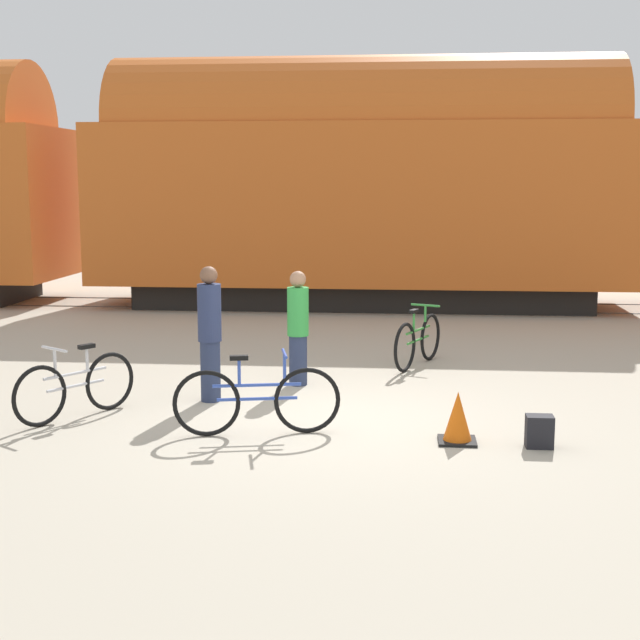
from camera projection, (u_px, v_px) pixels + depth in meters
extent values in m
plane|color=#B2A893|center=(323.00, 419.00, 10.36)|extent=(80.00, 80.00, 0.00)
cube|color=black|center=(361.00, 293.00, 19.75)|extent=(9.76, 2.30, 0.55)
cube|color=#CC5B1E|center=(362.00, 204.00, 19.45)|extent=(11.62, 3.07, 3.39)
cylinder|color=#CC5B1E|center=(363.00, 125.00, 19.19)|extent=(10.69, 2.91, 2.91)
cube|color=#4C4238|center=(360.00, 310.00, 19.09)|extent=(49.00, 0.07, 0.01)
cube|color=#4C4238|center=(363.00, 301.00, 20.50)|extent=(49.00, 0.07, 0.01)
torus|color=black|center=(430.00, 337.00, 13.72)|extent=(0.33, 0.68, 0.72)
torus|color=black|center=(405.00, 347.00, 12.86)|extent=(0.33, 0.68, 0.72)
cylinder|color=#338C38|center=(418.00, 330.00, 13.26)|extent=(0.38, 0.81, 0.04)
cylinder|color=#338C38|center=(418.00, 340.00, 13.28)|extent=(0.35, 0.74, 0.04)
cylinder|color=#338C38|center=(414.00, 321.00, 13.08)|extent=(0.04, 0.04, 0.30)
cube|color=black|center=(414.00, 311.00, 13.06)|extent=(0.15, 0.22, 0.05)
cylinder|color=#338C38|center=(425.00, 316.00, 13.47)|extent=(0.04, 0.04, 0.34)
cylinder|color=#338C38|center=(425.00, 305.00, 13.44)|extent=(0.44, 0.21, 0.03)
torus|color=black|center=(307.00, 400.00, 9.73)|extent=(0.73, 0.20, 0.73)
torus|color=black|center=(207.00, 403.00, 9.60)|extent=(0.73, 0.20, 0.73)
cylinder|color=#3351B7|center=(257.00, 385.00, 9.64)|extent=(0.95, 0.24, 0.04)
cylinder|color=#3351B7|center=(257.00, 399.00, 9.66)|extent=(0.86, 0.22, 0.04)
cylinder|color=#3351B7|center=(239.00, 372.00, 9.59)|extent=(0.04, 0.04, 0.31)
cube|color=black|center=(239.00, 358.00, 9.57)|extent=(0.21, 0.12, 0.05)
cylinder|color=#3351B7|center=(285.00, 369.00, 9.65)|extent=(0.04, 0.04, 0.34)
cylinder|color=#3351B7|center=(285.00, 354.00, 9.62)|extent=(0.13, 0.46, 0.03)
torus|color=black|center=(40.00, 396.00, 9.99)|extent=(0.43, 0.61, 0.70)
torus|color=black|center=(110.00, 381.00, 10.74)|extent=(0.43, 0.61, 0.70)
cylinder|color=silver|center=(75.00, 373.00, 10.34)|extent=(0.51, 0.73, 0.04)
cylinder|color=silver|center=(76.00, 386.00, 10.36)|extent=(0.46, 0.67, 0.04)
cylinder|color=silver|center=(87.00, 359.00, 10.45)|extent=(0.04, 0.04, 0.29)
cube|color=black|center=(87.00, 346.00, 10.42)|extent=(0.18, 0.21, 0.05)
cylinder|color=silver|center=(55.00, 363.00, 10.11)|extent=(0.04, 0.04, 0.33)
cylinder|color=silver|center=(54.00, 349.00, 10.08)|extent=(0.40, 0.28, 0.03)
cylinder|color=#283351|center=(211.00, 371.00, 11.16)|extent=(0.25, 0.25, 0.77)
cylinder|color=navy|center=(209.00, 313.00, 11.04)|extent=(0.29, 0.29, 0.71)
sphere|color=brown|center=(209.00, 275.00, 10.97)|extent=(0.22, 0.22, 0.22)
cylinder|color=#283351|center=(298.00, 360.00, 12.05)|extent=(0.25, 0.25, 0.68)
cylinder|color=green|center=(298.00, 311.00, 11.95)|extent=(0.29, 0.29, 0.65)
sphere|color=#A37556|center=(298.00, 279.00, 11.88)|extent=(0.22, 0.22, 0.22)
cube|color=black|center=(539.00, 431.00, 9.23)|extent=(0.28, 0.20, 0.34)
cube|color=black|center=(457.00, 441.00, 9.44)|extent=(0.40, 0.40, 0.03)
cone|color=orange|center=(458.00, 417.00, 9.40)|extent=(0.32, 0.32, 0.55)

